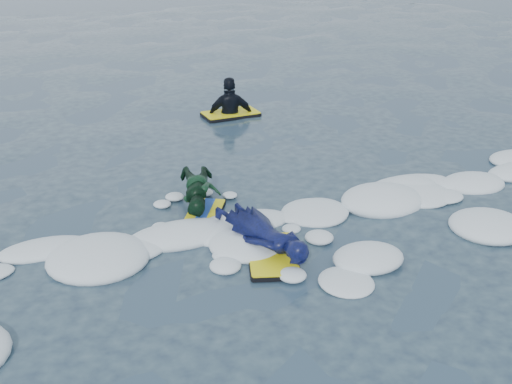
% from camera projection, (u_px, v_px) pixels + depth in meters
% --- Properties ---
extents(ground, '(120.00, 120.00, 0.00)m').
position_uv_depth(ground, '(303.00, 282.00, 6.85)').
color(ground, '#19273C').
rests_on(ground, ground).
extents(foam_band, '(12.00, 3.10, 0.30)m').
position_uv_depth(foam_band, '(266.00, 240.00, 7.73)').
color(foam_band, white).
rests_on(foam_band, ground).
extents(prone_woman_unit, '(0.90, 1.62, 0.39)m').
position_uv_depth(prone_woman_unit, '(265.00, 235.00, 7.42)').
color(prone_woman_unit, black).
rests_on(prone_woman_unit, ground).
extents(prone_child_unit, '(0.90, 1.28, 0.45)m').
position_uv_depth(prone_child_unit, '(200.00, 193.00, 8.44)').
color(prone_child_unit, black).
rests_on(prone_child_unit, ground).
extents(waiting_rider_unit, '(1.10, 0.65, 1.61)m').
position_uv_depth(waiting_rider_unit, '(231.00, 118.00, 12.40)').
color(waiting_rider_unit, black).
rests_on(waiting_rider_unit, ground).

